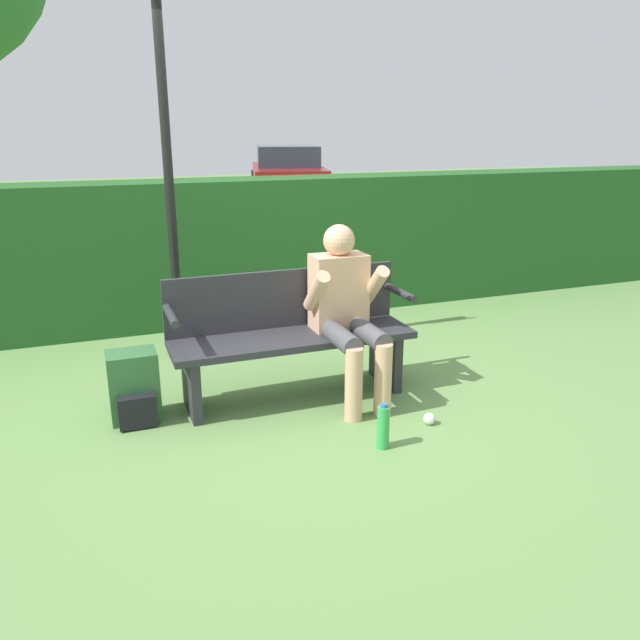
{
  "coord_description": "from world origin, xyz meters",
  "views": [
    {
      "loc": [
        -1.2,
        -3.68,
        1.75
      ],
      "look_at": [
        0.15,
        -0.1,
        0.56
      ],
      "focal_mm": 35.0,
      "sensor_mm": 36.0,
      "label": 1
    }
  ],
  "objects_px": {
    "signpost": "(166,143)",
    "parked_car": "(287,172)",
    "backpack": "(134,388)",
    "person_seated": "(346,306)",
    "park_bench": "(290,334)",
    "water_bottle": "(383,427)"
  },
  "relations": [
    {
      "from": "signpost",
      "to": "parked_car",
      "type": "distance_m",
      "value": 12.11
    },
    {
      "from": "person_seated",
      "to": "signpost",
      "type": "height_order",
      "value": "signpost"
    },
    {
      "from": "person_seated",
      "to": "parked_car",
      "type": "xyz_separation_m",
      "value": [
        3.58,
        12.33,
        -0.02
      ]
    },
    {
      "from": "park_bench",
      "to": "signpost",
      "type": "xyz_separation_m",
      "value": [
        -0.59,
        0.99,
        1.2
      ]
    },
    {
      "from": "park_bench",
      "to": "parked_car",
      "type": "relative_size",
      "value": 0.35
    },
    {
      "from": "person_seated",
      "to": "backpack",
      "type": "relative_size",
      "value": 2.6
    },
    {
      "from": "backpack",
      "to": "person_seated",
      "type": "bearing_deg",
      "value": -4.8
    },
    {
      "from": "person_seated",
      "to": "signpost",
      "type": "xyz_separation_m",
      "value": [
        -0.93,
        1.13,
        1.01
      ]
    },
    {
      "from": "parked_car",
      "to": "signpost",
      "type": "bearing_deg",
      "value": 172.13
    },
    {
      "from": "person_seated",
      "to": "backpack",
      "type": "height_order",
      "value": "person_seated"
    },
    {
      "from": "person_seated",
      "to": "signpost",
      "type": "relative_size",
      "value": 0.38
    },
    {
      "from": "person_seated",
      "to": "water_bottle",
      "type": "height_order",
      "value": "person_seated"
    },
    {
      "from": "park_bench",
      "to": "backpack",
      "type": "bearing_deg",
      "value": -178.41
    },
    {
      "from": "parked_car",
      "to": "backpack",
      "type": "bearing_deg",
      "value": 172.05
    },
    {
      "from": "backpack",
      "to": "parked_car",
      "type": "xyz_separation_m",
      "value": [
        4.94,
        12.22,
        0.39
      ]
    },
    {
      "from": "water_bottle",
      "to": "parked_car",
      "type": "height_order",
      "value": "parked_car"
    },
    {
      "from": "water_bottle",
      "to": "signpost",
      "type": "relative_size",
      "value": 0.09
    },
    {
      "from": "backpack",
      "to": "signpost",
      "type": "xyz_separation_m",
      "value": [
        0.43,
        1.02,
        1.43
      ]
    },
    {
      "from": "backpack",
      "to": "signpost",
      "type": "bearing_deg",
      "value": 67.13
    },
    {
      "from": "park_bench",
      "to": "backpack",
      "type": "height_order",
      "value": "park_bench"
    },
    {
      "from": "signpost",
      "to": "parked_car",
      "type": "xyz_separation_m",
      "value": [
        4.51,
        11.2,
        -1.03
      ]
    },
    {
      "from": "backpack",
      "to": "parked_car",
      "type": "bearing_deg",
      "value": 68.0
    }
  ]
}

